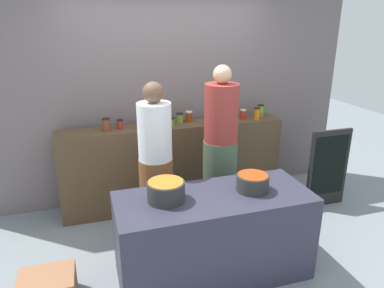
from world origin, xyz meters
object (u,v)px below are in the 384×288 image
Objects in this scene: preserve_jar_0 at (106,124)px; preserve_jar_8 at (257,113)px; preserve_jar_9 at (261,110)px; preserve_jar_5 at (180,118)px; cook_with_tongs at (156,173)px; preserve_jar_2 at (143,122)px; preserve_jar_1 at (120,124)px; preserve_jar_4 at (171,122)px; preserve_jar_6 at (189,117)px; chalkboard_sign at (328,168)px; cooking_pot_center at (253,183)px; cooking_pot_left at (166,191)px; cook_in_cap at (220,157)px; preserve_jar_7 at (243,114)px; preserve_jar_3 at (158,119)px.

preserve_jar_0 is 0.97× the size of preserve_jar_8.
preserve_jar_5 is at bearing -179.78° from preserve_jar_9.
preserve_jar_2 is at bearing 89.61° from cook_with_tongs.
preserve_jar_1 reaches higher than preserve_jar_4.
preserve_jar_0 is 0.99m from preserve_jar_6.
preserve_jar_2 is at bearing 164.48° from chalkboard_sign.
preserve_jar_2 is at bearing -173.24° from preserve_jar_5.
chalkboard_sign is (1.44, 0.80, -0.37)m from cooking_pot_center.
preserve_jar_6 is at bearing 66.14° from cooking_pot_left.
cook_in_cap is (0.01, 0.80, -0.05)m from cooking_pot_center.
preserve_jar_9 is (0.12, 0.13, 0.00)m from preserve_jar_8.
cook_with_tongs reaches higher than preserve_jar_8.
preserve_jar_0 reaches higher than cooking_pot_left.
chalkboard_sign is at bearing 18.90° from cooking_pot_left.
preserve_jar_1 is 2.56m from chalkboard_sign.
cooking_pot_center is at bearing -117.80° from preserve_jar_8.
preserve_jar_4 is 1.37m from cooking_pot_left.
preserve_jar_6 is at bearing 2.07° from preserve_jar_1.
chalkboard_sign is at bearing -13.02° from preserve_jar_0.
preserve_jar_1 is 1.52m from preserve_jar_7.
preserve_jar_3 is at bearing 177.00° from preserve_jar_7.
cooking_pot_center is (0.72, -1.40, -0.24)m from preserve_jar_2.
preserve_jar_8 reaches higher than preserve_jar_1.
cook_in_cap reaches higher than preserve_jar_8.
preserve_jar_1 is 1.79m from preserve_jar_9.
cook_with_tongs is (-0.46, -0.76, -0.34)m from preserve_jar_5.
preserve_jar_5 is 0.76m from cook_in_cap.
preserve_jar_6 reaches higher than cooking_pot_center.
preserve_jar_5 is 0.39× the size of cooking_pot_left.
cook_with_tongs is 2.18m from chalkboard_sign.
preserve_jar_6 is at bearing 1.34° from preserve_jar_3.
cook_in_cap is (0.78, 0.76, -0.07)m from cooking_pot_left.
preserve_jar_2 reaches higher than preserve_jar_4.
preserve_jar_5 is 1.92m from chalkboard_sign.
preserve_jar_7 is (1.52, -0.03, 0.01)m from preserve_jar_1.
preserve_jar_7 is at bearing 0.14° from preserve_jar_0.
preserve_jar_4 is (0.12, -0.10, -0.01)m from preserve_jar_3.
preserve_jar_5 is at bearing 70.14° from cooking_pot_left.
cook_with_tongs reaches higher than preserve_jar_5.
preserve_jar_3 is 0.13× the size of chalkboard_sign.
cook_with_tongs reaches higher than cooking_pot_left.
preserve_jar_6 reaches higher than cooking_pot_left.
preserve_jar_7 is 0.81× the size of preserve_jar_9.
cook_in_cap is (0.73, -0.60, -0.29)m from preserve_jar_2.
preserve_jar_5 is at bearing 1.60° from preserve_jar_1.
preserve_jar_1 is 0.73× the size of preserve_jar_8.
preserve_jar_0 is at bearing -165.96° from preserve_jar_1.
preserve_jar_1 is at bearing -179.23° from preserve_jar_9.
preserve_jar_6 is at bearing 95.57° from cooking_pot_center.
preserve_jar_4 is 0.80m from cook_with_tongs.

